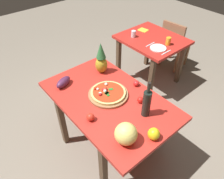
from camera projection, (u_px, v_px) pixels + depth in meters
ground_plane at (109, 144)px, 2.65m from camera, size 10.00×10.00×0.00m
display_table at (109, 105)px, 2.21m from camera, size 1.38×0.86×0.77m
background_table at (151, 46)px, 3.21m from camera, size 0.91×0.79×0.77m
dining_chair at (174, 42)px, 3.63m from camera, size 0.44×0.44×0.85m
pizza_board at (108, 94)px, 2.17m from camera, size 0.41×0.41×0.02m
pizza at (108, 92)px, 2.16m from camera, size 0.35×0.35×0.06m
wine_bottle at (147, 103)px, 1.89m from camera, size 0.08×0.08×0.37m
pineapple_left at (101, 60)px, 2.39m from camera, size 0.14×0.14×0.37m
melon at (126, 134)px, 1.70m from camera, size 0.19×0.19×0.19m
bell_pepper at (154, 134)px, 1.75m from camera, size 0.10×0.10×0.11m
eggplant at (63, 82)px, 2.27m from camera, size 0.16×0.22×0.09m
tomato_at_corner at (136, 83)px, 2.28m from camera, size 0.06×0.06×0.06m
tomato_beside_pepper at (140, 100)px, 2.08m from camera, size 0.06×0.06×0.06m
tomato_near_board at (90, 117)px, 1.91m from camera, size 0.07×0.07×0.07m
drinking_glass_juice at (168, 41)px, 2.95m from camera, size 0.07×0.07×0.11m
drinking_glass_water at (133, 34)px, 3.13m from camera, size 0.07×0.07×0.09m
dinner_plate at (158, 48)px, 2.89m from camera, size 0.22×0.22×0.02m
fork_utensil at (150, 44)px, 2.98m from camera, size 0.03×0.18×0.01m
knife_utensil at (166, 52)px, 2.81m from camera, size 0.02×0.18×0.01m
napkin_folded at (143, 30)px, 3.33m from camera, size 0.16×0.14×0.01m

